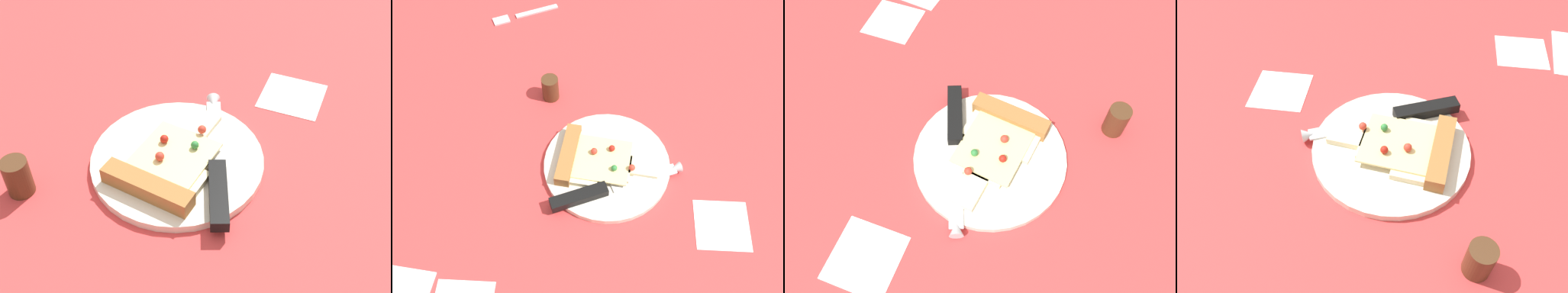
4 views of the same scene
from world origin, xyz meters
TOP-DOWN VIEW (x-y plane):
  - ground_plane at (0.02, -0.04)cm, footprint 136.75×136.75cm
  - plate at (9.57, -6.75)cm, footprint 22.52×22.52cm
  - pizza_slice at (7.02, -6.42)cm, footprint 18.25×12.33cm
  - knife at (9.26, -12.36)cm, footprint 22.99×11.09cm
  - pepper_shaker at (-2.03, 9.30)cm, footprint 3.30×3.30cm

SIDE VIEW (x-z plane):
  - ground_plane at x=0.02cm, z-range -3.00..0.00cm
  - plate at x=9.57cm, z-range 0.00..1.14cm
  - knife at x=9.26cm, z-range 0.52..2.97cm
  - pizza_slice at x=7.02cm, z-range 0.69..3.17cm
  - pepper_shaker at x=-2.03cm, z-range 0.00..5.09cm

